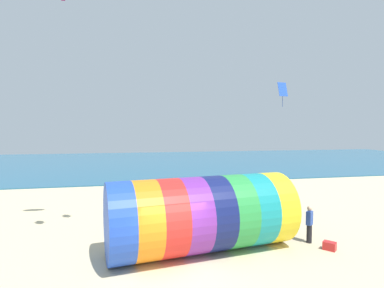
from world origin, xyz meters
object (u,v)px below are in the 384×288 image
(bystander_mid_beach, at_px, (199,192))
(cooler_box, at_px, (329,246))
(kite_blue_diamond, at_px, (283,90))
(giant_inflatable_tube, at_px, (202,214))
(bystander_near_water, at_px, (228,188))
(kite_handler, at_px, (309,224))

(bystander_mid_beach, xyz_separation_m, cooler_box, (3.69, -9.43, -0.58))
(kite_blue_diamond, relative_size, cooler_box, 3.58)
(giant_inflatable_tube, xyz_separation_m, bystander_near_water, (4.12, 8.76, -0.71))
(bystander_near_water, height_order, bystander_mid_beach, bystander_near_water)
(kite_blue_diamond, height_order, cooler_box, kite_blue_diamond)
(bystander_near_water, distance_m, cooler_box, 9.97)
(kite_handler, height_order, bystander_near_water, bystander_near_water)
(kite_handler, xyz_separation_m, kite_blue_diamond, (3.26, 8.71, 7.46))
(bystander_near_water, height_order, cooler_box, bystander_near_water)
(bystander_mid_beach, relative_size, cooler_box, 2.93)
(giant_inflatable_tube, height_order, kite_blue_diamond, kite_blue_diamond)
(bystander_mid_beach, bearing_deg, giant_inflatable_tube, -102.45)
(kite_handler, relative_size, kite_blue_diamond, 0.94)
(kite_handler, bearing_deg, kite_blue_diamond, 69.50)
(bystander_near_water, xyz_separation_m, cooler_box, (1.41, -9.84, -0.74))
(kite_blue_diamond, relative_size, bystander_mid_beach, 1.22)
(giant_inflatable_tube, distance_m, kite_handler, 5.21)
(kite_handler, distance_m, bystander_near_water, 8.95)
(giant_inflatable_tube, bearing_deg, bystander_mid_beach, 77.55)
(giant_inflatable_tube, distance_m, kite_blue_diamond, 13.77)
(giant_inflatable_tube, relative_size, kite_handler, 4.84)
(kite_blue_diamond, xyz_separation_m, bystander_near_water, (-4.29, 0.19, -7.44))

